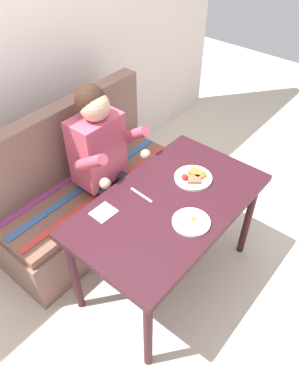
# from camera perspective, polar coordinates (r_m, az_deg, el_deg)

# --- Properties ---
(ground_plane) EXTENTS (8.00, 8.00, 0.00)m
(ground_plane) POSITION_cam_1_polar(r_m,az_deg,el_deg) (2.69, 2.52, -12.72)
(ground_plane) COLOR beige
(back_wall) EXTENTS (4.40, 0.10, 2.60)m
(back_wall) POSITION_cam_1_polar(r_m,az_deg,el_deg) (2.64, -20.28, 20.21)
(back_wall) COLOR silver
(back_wall) RESTS_ON ground
(table) EXTENTS (1.20, 0.70, 0.73)m
(table) POSITION_cam_1_polar(r_m,az_deg,el_deg) (2.18, 3.03, -3.11)
(table) COLOR #36151D
(table) RESTS_ON ground
(couch) EXTENTS (1.44, 0.56, 1.00)m
(couch) POSITION_cam_1_polar(r_m,az_deg,el_deg) (2.79, -9.73, -0.34)
(couch) COLOR #7D5B50
(couch) RESTS_ON ground
(person) EXTENTS (0.45, 0.61, 1.21)m
(person) POSITION_cam_1_polar(r_m,az_deg,el_deg) (2.46, -6.90, 5.67)
(person) COLOR #BE4962
(person) RESTS_ON ground
(plate_breakfast) EXTENTS (0.23, 0.23, 0.05)m
(plate_breakfast) POSITION_cam_1_polar(r_m,az_deg,el_deg) (2.28, 6.83, 2.27)
(plate_breakfast) COLOR white
(plate_breakfast) RESTS_ON table
(plate_eggs) EXTENTS (0.21, 0.21, 0.04)m
(plate_eggs) POSITION_cam_1_polar(r_m,az_deg,el_deg) (2.02, 6.48, -4.60)
(plate_eggs) COLOR white
(plate_eggs) RESTS_ON table
(napkin) EXTENTS (0.13, 0.12, 0.01)m
(napkin) POSITION_cam_1_polar(r_m,az_deg,el_deg) (2.08, -7.12, -3.15)
(napkin) COLOR silver
(napkin) RESTS_ON table
(fork) EXTENTS (0.03, 0.17, 0.00)m
(fork) POSITION_cam_1_polar(r_m,az_deg,el_deg) (2.16, -1.27, -0.46)
(fork) COLOR silver
(fork) RESTS_ON table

